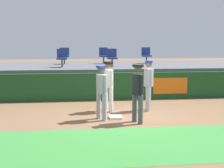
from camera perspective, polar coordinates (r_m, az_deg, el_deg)
ground_plane at (r=10.19m, az=2.40°, el=-6.48°), size 60.00×60.00×0.00m
grass_foreground_strip at (r=7.95m, az=5.07°, el=-10.80°), size 18.00×2.80×0.01m
first_base at (r=10.27m, az=0.63°, el=-6.12°), size 0.40×0.40×0.08m
player_fielder_home at (r=11.10m, az=-0.66°, el=0.22°), size 0.46×0.58×1.79m
player_runner_visitor at (r=9.95m, az=-1.95°, el=-0.87°), size 0.46×0.46×1.75m
player_coach_visitor at (r=11.30m, az=6.70°, el=0.40°), size 0.44×0.48×1.82m
player_umpire at (r=9.59m, az=4.73°, el=-0.98°), size 0.46×0.48×1.82m
field_wall at (r=13.28m, az=0.29°, el=-0.42°), size 18.00×0.26×1.16m
bleacher_platform at (r=15.81m, az=-0.85°, el=1.23°), size 18.00×4.80×1.29m
seat_front_center at (r=14.59m, az=0.00°, el=5.04°), size 0.46×0.44×0.84m
seat_back_center at (r=16.36m, az=-1.57°, el=5.39°), size 0.44×0.44×0.84m
seat_front_left at (r=14.52m, az=-9.13°, el=4.92°), size 0.47×0.44×0.84m
seat_back_left at (r=16.31m, az=-8.70°, el=5.30°), size 0.47×0.44×0.84m
seat_back_right at (r=16.71m, az=6.28°, el=5.41°), size 0.46×0.44×0.84m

